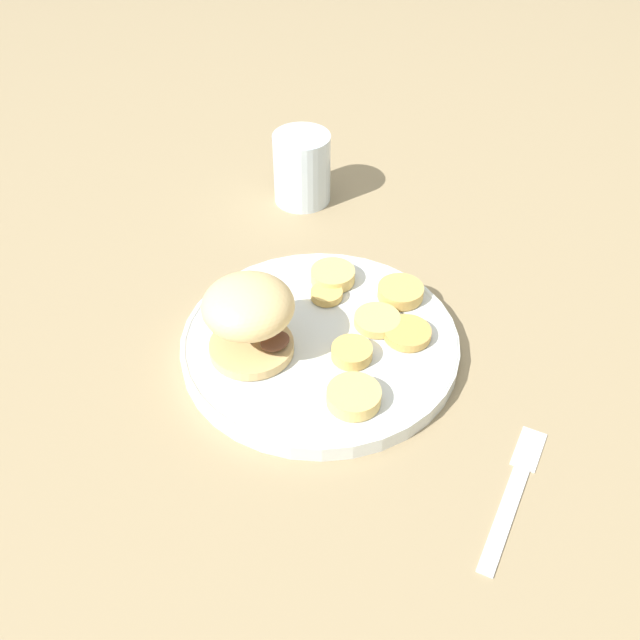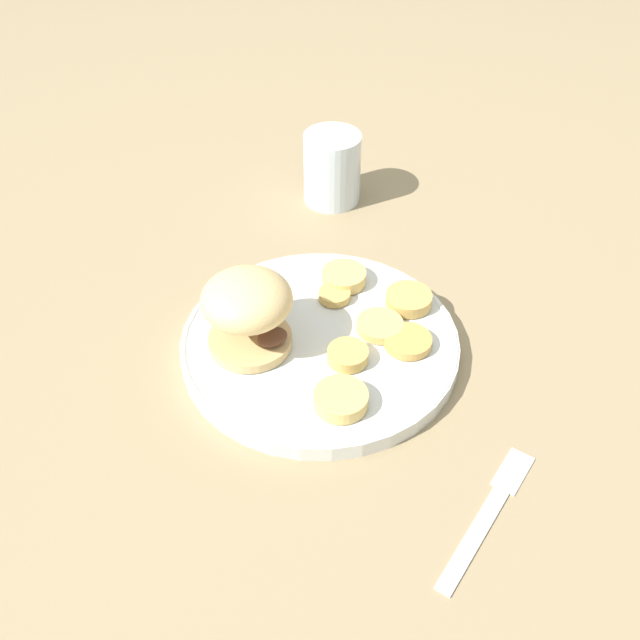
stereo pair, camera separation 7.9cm
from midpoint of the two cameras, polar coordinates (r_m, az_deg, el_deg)
The scene contains 12 objects.
ground_plane at distance 0.82m, azimuth -2.75°, elevation -2.44°, with size 4.00×4.00×0.00m, color #937F5B.
dinner_plate at distance 0.82m, azimuth -2.78°, elevation -1.88°, with size 0.30×0.30×0.02m.
sandwich at distance 0.77m, azimuth -8.44°, elevation 0.39°, with size 0.10×0.12×0.09m.
potato_round_0 at distance 0.81m, azimuth 3.93°, elevation -1.31°, with size 0.05×0.05×0.01m, color tan.
potato_round_1 at distance 0.86m, azimuth -2.14°, elevation 1.87°, with size 0.04×0.04×0.01m, color tan.
potato_round_2 at distance 0.88m, azimuth -1.60°, elevation 3.31°, with size 0.05×0.05×0.01m, color #DBB766.
potato_round_3 at distance 0.78m, azimuth -0.45°, elevation -2.61°, with size 0.04×0.04×0.01m, color tan.
potato_round_4 at distance 0.86m, azimuth 3.53°, elevation 2.04°, with size 0.05×0.05×0.01m, color tan.
potato_round_5 at distance 0.74m, azimuth -0.48°, elevation -6.00°, with size 0.05×0.05×0.02m, color #DBB766.
potato_round_6 at distance 0.82m, azimuth 1.64°, elevation -0.14°, with size 0.05×0.05×0.01m, color #DBB766.
fork at distance 0.71m, azimuth 11.38°, elevation -13.00°, with size 0.09×0.16×0.00m.
drinking_glass at distance 1.03m, azimuth -3.62°, elevation 11.39°, with size 0.08×0.08×0.10m.
Camera 1 is at (0.01, 0.59, 0.58)m, focal length 42.00 mm.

